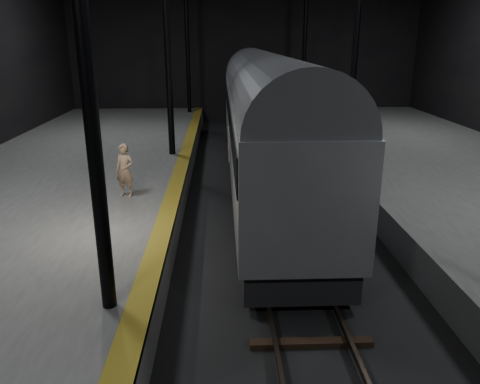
{
  "coord_description": "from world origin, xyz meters",
  "views": [
    {
      "loc": [
        -1.7,
        -11.65,
        5.69
      ],
      "look_at": [
        -1.24,
        -0.42,
        2.0
      ],
      "focal_mm": 35.0,
      "sensor_mm": 36.0,
      "label": 1
    }
  ],
  "objects": [
    {
      "name": "platform_left",
      "position": [
        -7.5,
        0.0,
        0.5
      ],
      "size": [
        9.0,
        43.8,
        1.0
      ],
      "primitive_type": "cube",
      "color": "#4E4E4B",
      "rests_on": "ground"
    },
    {
      "name": "track",
      "position": [
        0.0,
        0.0,
        0.07
      ],
      "size": [
        2.4,
        43.0,
        0.24
      ],
      "color": "#3F3328",
      "rests_on": "ground"
    },
    {
      "name": "tactile_strip",
      "position": [
        -3.25,
        0.0,
        1.0
      ],
      "size": [
        0.5,
        43.8,
        0.01
      ],
      "primitive_type": "cube",
      "color": "olive",
      "rests_on": "platform_left"
    },
    {
      "name": "ground",
      "position": [
        0.0,
        0.0,
        0.0
      ],
      "size": [
        44.0,
        44.0,
        0.0
      ],
      "primitive_type": "plane",
      "color": "black",
      "rests_on": "ground"
    },
    {
      "name": "train",
      "position": [
        -0.0,
        6.37,
        2.84
      ],
      "size": [
        2.86,
        19.07,
        5.1
      ],
      "color": "#A6AAAE",
      "rests_on": "ground"
    },
    {
      "name": "woman",
      "position": [
        -4.68,
        2.36,
        1.83
      ],
      "size": [
        0.71,
        0.59,
        1.67
      ],
      "primitive_type": "imported",
      "rotation": [
        0.0,
        0.0,
        -0.36
      ],
      "color": "tan",
      "rests_on": "platform_left"
    }
  ]
}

